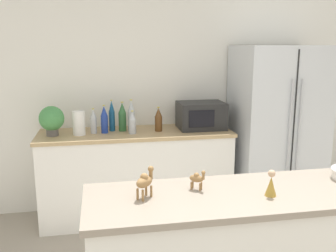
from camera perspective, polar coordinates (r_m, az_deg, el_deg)
The scene contains 16 objects.
wall_back at distance 4.14m, azimuth -1.29°, elevation 5.07°, with size 8.00×0.06×2.55m.
back_counter at distance 3.97m, azimuth -4.83°, elevation -7.33°, with size 1.96×0.63×0.93m.
refrigerator at distance 4.20m, azimuth 16.15°, elevation -0.59°, with size 0.89×0.74×1.79m.
potted_plant at distance 3.79m, azimuth -17.31°, elevation 0.97°, with size 0.24×0.24×0.29m.
paper_towel_roll at distance 3.76m, azimuth -13.43°, elevation 0.43°, with size 0.12×0.12×0.24m.
microwave at distance 3.96m, azimuth 5.05°, elevation 1.63°, with size 0.48×0.37×0.28m.
back_bottle_0 at distance 3.84m, azimuth -5.61°, elevation 1.54°, with size 0.08×0.08×0.33m.
back_bottle_1 at distance 3.72m, azimuth -5.46°, elevation 0.50°, with size 0.07×0.07×0.23m.
back_bottle_2 at distance 3.79m, azimuth -9.68°, elevation 0.95°, with size 0.07×0.07×0.28m.
back_bottle_3 at distance 3.86m, azimuth -6.97°, elevation 1.37°, with size 0.08×0.08×0.30m.
back_bottle_4 at distance 3.82m, azimuth -1.46°, elevation 0.97°, with size 0.08×0.08×0.25m.
back_bottle_5 at distance 3.80m, azimuth -11.30°, elevation 0.68°, with size 0.06×0.06×0.25m.
back_bottle_6 at distance 3.87m, azimuth -8.56°, elevation 1.50°, with size 0.06×0.06×0.32m.
camel_figurine at distance 2.08m, azimuth 4.46°, elevation -7.92°, with size 0.09×0.08×0.12m.
camel_figurine_second at distance 1.96m, azimuth -3.53°, elevation -8.35°, with size 0.12×0.12×0.16m.
wise_man_figurine_crimson at distance 2.07m, azimuth 15.42°, elevation -8.62°, with size 0.06×0.06×0.14m.
Camera 1 is at (-0.66, -1.33, 1.78)m, focal length 40.00 mm.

